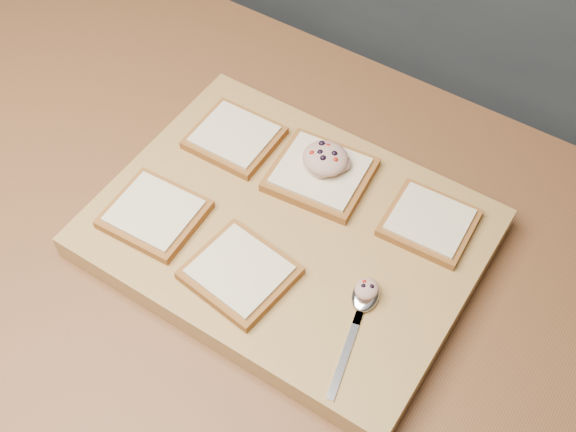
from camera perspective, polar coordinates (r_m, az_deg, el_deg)
name	(u,v)px	position (r m, az deg, el deg)	size (l,w,h in m)	color
island_counter	(283,383)	(1.37, -0.40, -13.05)	(2.00, 0.80, 0.90)	slate
cutting_board	(288,233)	(0.97, 0.00, -1.36)	(0.49, 0.37, 0.04)	#B3864C
bread_far_left	(235,137)	(1.05, -4.25, 6.23)	(0.12, 0.11, 0.02)	#935D26
bread_far_center	(321,174)	(1.00, 2.59, 3.34)	(0.14, 0.13, 0.02)	#935D26
bread_far_right	(429,222)	(0.97, 11.11, -0.48)	(0.12, 0.11, 0.02)	#935D26
bread_near_left	(155,214)	(0.97, -10.50, 0.18)	(0.12, 0.11, 0.02)	#935D26
bread_near_center	(240,273)	(0.91, -3.82, -4.48)	(0.13, 0.12, 0.02)	#935D26
tuna_salad_dollop	(325,158)	(0.98, 2.98, 4.59)	(0.06, 0.06, 0.03)	tan
spoon	(363,303)	(0.89, 5.92, -6.86)	(0.06, 0.17, 0.01)	silver
spoon_salad	(367,289)	(0.88, 6.23, -5.74)	(0.03, 0.03, 0.02)	tan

